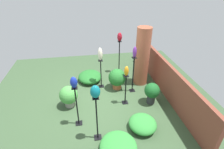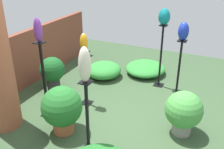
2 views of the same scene
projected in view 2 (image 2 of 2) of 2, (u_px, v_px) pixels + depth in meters
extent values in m
plane|color=#385133|center=(116.00, 122.00, 4.61)|extent=(8.00, 8.00, 0.00)
cube|color=brown|center=(8.00, 68.00, 5.27)|extent=(5.60, 0.12, 1.21)
cube|color=black|center=(89.00, 148.00, 3.99)|extent=(0.20, 0.20, 0.01)
cube|color=black|center=(87.00, 117.00, 3.74)|extent=(0.04, 0.04, 1.15)
cube|color=black|center=(86.00, 82.00, 3.50)|extent=(0.16, 0.16, 0.02)
cube|color=black|center=(48.00, 114.00, 4.82)|extent=(0.20, 0.20, 0.01)
cube|color=black|center=(44.00, 81.00, 4.52)|extent=(0.04, 0.04, 1.40)
cube|color=black|center=(40.00, 42.00, 4.23)|extent=(0.16, 0.16, 0.02)
cube|color=black|center=(175.00, 103.00, 5.18)|extent=(0.20, 0.20, 0.01)
cube|color=black|center=(178.00, 74.00, 4.91)|extent=(0.04, 0.04, 1.30)
cube|color=black|center=(182.00, 41.00, 4.64)|extent=(0.16, 0.16, 0.02)
cube|color=black|center=(87.00, 103.00, 5.19)|extent=(0.20, 0.20, 0.01)
cube|color=black|center=(86.00, 78.00, 4.96)|extent=(0.04, 0.04, 1.09)
cube|color=black|center=(84.00, 52.00, 4.74)|extent=(0.16, 0.16, 0.02)
cube|color=black|center=(158.00, 85.00, 5.89)|extent=(0.20, 0.20, 0.01)
cube|color=black|center=(161.00, 57.00, 5.60)|extent=(0.04, 0.04, 1.37)
cube|color=black|center=(164.00, 25.00, 5.31)|extent=(0.16, 0.16, 0.02)
ellipsoid|color=beige|center=(85.00, 65.00, 3.39)|extent=(0.17, 0.17, 0.49)
ellipsoid|color=#6B2D8C|center=(38.00, 30.00, 4.14)|extent=(0.13, 0.14, 0.40)
ellipsoid|color=#192D9E|center=(183.00, 31.00, 4.56)|extent=(0.19, 0.19, 0.33)
ellipsoid|color=orange|center=(84.00, 42.00, 4.66)|extent=(0.14, 0.14, 0.34)
ellipsoid|color=#0F727A|center=(164.00, 17.00, 5.23)|extent=(0.22, 0.24, 0.34)
cylinder|color=gray|center=(181.00, 128.00, 4.31)|extent=(0.31, 0.31, 0.19)
sphere|color=#479942|center=(184.00, 110.00, 4.16)|extent=(0.61, 0.61, 0.61)
cylinder|color=#2D2D33|center=(54.00, 85.00, 5.59)|extent=(0.27, 0.27, 0.29)
sphere|color=#195923|center=(52.00, 69.00, 5.43)|extent=(0.52, 0.52, 0.52)
cylinder|color=#B25B38|center=(64.00, 126.00, 4.35)|extent=(0.34, 0.34, 0.20)
sphere|color=#236B28|center=(62.00, 106.00, 4.18)|extent=(0.67, 0.67, 0.67)
ellipsoid|color=#338C38|center=(145.00, 68.00, 6.40)|extent=(1.01, 0.95, 0.27)
ellipsoid|color=#338C38|center=(104.00, 70.00, 6.21)|extent=(0.84, 0.80, 0.35)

